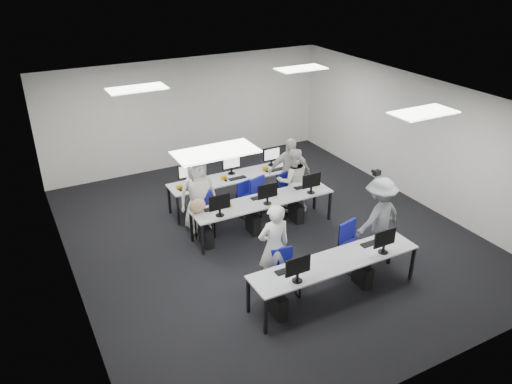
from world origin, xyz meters
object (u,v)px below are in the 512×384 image
student_3 (289,172)px  student_2 (198,193)px  chair_1 (353,255)px  chair_3 (249,206)px  chair_5 (201,211)px  student_1 (293,180)px  desk_front (335,263)px  chair_0 (285,281)px  chair_7 (287,194)px  chair_6 (251,201)px  chair_2 (204,221)px  desk_mid (263,202)px  student_0 (274,247)px  chair_4 (290,199)px  photographer (379,217)px

student_3 → student_2: bearing=-158.4°
chair_1 → chair_3: 2.91m
chair_3 → chair_5: chair_5 is taller
student_1 → desk_front: bearing=87.4°
chair_0 → chair_1: size_ratio=0.88×
desk_front → chair_7: 3.62m
chair_6 → chair_7: 0.98m
desk_front → chair_2: 3.33m
student_2 → desk_mid: bearing=-29.3°
chair_1 → chair_3: chair_1 is taller
chair_5 → chair_7: chair_5 is taller
chair_7 → student_0: student_0 is taller
student_2 → student_3: 2.34m
chair_6 → student_1: (0.90, -0.36, 0.47)m
chair_2 → chair_7: size_ratio=1.06×
chair_0 → student_1: 3.21m
desk_mid → student_1: bearing=24.5°
desk_mid → chair_3: size_ratio=3.83×
chair_5 → chair_6: 1.20m
chair_2 → chair_6: 1.37m
chair_3 → chair_5: size_ratio=0.95×
chair_0 → chair_1: (1.55, 0.04, 0.04)m
chair_4 → student_1: (0.04, -0.02, 0.49)m
desk_front → desk_mid: (0.00, 2.60, 0.00)m
desk_mid → chair_6: size_ratio=3.30×
student_2 → chair_6: bearing=6.2°
desk_front → photographer: size_ratio=1.91×
desk_mid → student_2: (-1.20, 0.74, 0.17)m
chair_1 → student_2: student_2 is taller
desk_mid → student_3: student_3 is taller
student_0 → student_1: 2.97m
chair_1 → chair_3: bearing=92.4°
student_0 → desk_front: bearing=140.5°
chair_4 → photographer: size_ratio=0.55×
chair_1 → photographer: size_ratio=0.58×
desk_front → desk_mid: bearing=90.0°
desk_front → photographer: bearing=24.4°
chair_7 → photographer: size_ratio=0.51×
chair_4 → student_0: size_ratio=0.55×
desk_mid → chair_5: 1.48m
chair_7 → desk_front: bearing=-121.8°
desk_mid → chair_0: bearing=-108.9°
chair_1 → student_1: 2.64m
photographer → desk_mid: bearing=-57.3°
student_1 → student_2: student_2 is taller
chair_2 → chair_5: chair_2 is taller
chair_6 → chair_0: bearing=-123.7°
desk_mid → chair_2: 1.35m
desk_front → chair_0: 0.95m
photographer → chair_7: bearing=-87.2°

